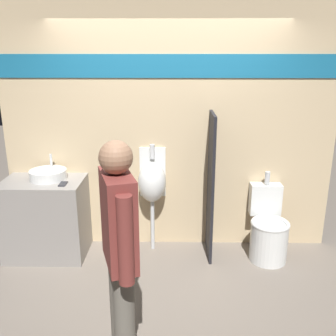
{
  "coord_description": "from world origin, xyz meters",
  "views": [
    {
      "loc": [
        0.06,
        -3.45,
        2.16
      ],
      "look_at": [
        0.0,
        0.17,
        1.05
      ],
      "focal_mm": 40.0,
      "sensor_mm": 36.0,
      "label": 1
    }
  ],
  "objects_px": {
    "person_in_vest": "(120,248)",
    "sink_basin": "(48,174)",
    "cell_phone": "(63,184)",
    "toilet": "(268,231)",
    "urinal_near_counter": "(152,182)"
  },
  "relations": [
    {
      "from": "urinal_near_counter",
      "to": "sink_basin",
      "type": "bearing_deg",
      "value": -175.53
    },
    {
      "from": "cell_phone",
      "to": "person_in_vest",
      "type": "height_order",
      "value": "person_in_vest"
    },
    {
      "from": "sink_basin",
      "to": "toilet",
      "type": "bearing_deg",
      "value": -2.24
    },
    {
      "from": "cell_phone",
      "to": "person_in_vest",
      "type": "bearing_deg",
      "value": -60.49
    },
    {
      "from": "cell_phone",
      "to": "toilet",
      "type": "relative_size",
      "value": 0.15
    },
    {
      "from": "toilet",
      "to": "sink_basin",
      "type": "bearing_deg",
      "value": 177.76
    },
    {
      "from": "person_in_vest",
      "to": "sink_basin",
      "type": "bearing_deg",
      "value": 14.48
    },
    {
      "from": "cell_phone",
      "to": "sink_basin",
      "type": "bearing_deg",
      "value": 140.42
    },
    {
      "from": "urinal_near_counter",
      "to": "toilet",
      "type": "bearing_deg",
      "value": -8.09
    },
    {
      "from": "urinal_near_counter",
      "to": "toilet",
      "type": "xyz_separation_m",
      "value": [
        1.27,
        -0.18,
        -0.5
      ]
    },
    {
      "from": "sink_basin",
      "to": "person_in_vest",
      "type": "relative_size",
      "value": 0.24
    },
    {
      "from": "sink_basin",
      "to": "cell_phone",
      "type": "bearing_deg",
      "value": -39.58
    },
    {
      "from": "sink_basin",
      "to": "toilet",
      "type": "distance_m",
      "value": 2.46
    },
    {
      "from": "sink_basin",
      "to": "person_in_vest",
      "type": "xyz_separation_m",
      "value": [
        0.99,
        -1.55,
        -0.01
      ]
    },
    {
      "from": "sink_basin",
      "to": "cell_phone",
      "type": "relative_size",
      "value": 2.79
    }
  ]
}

